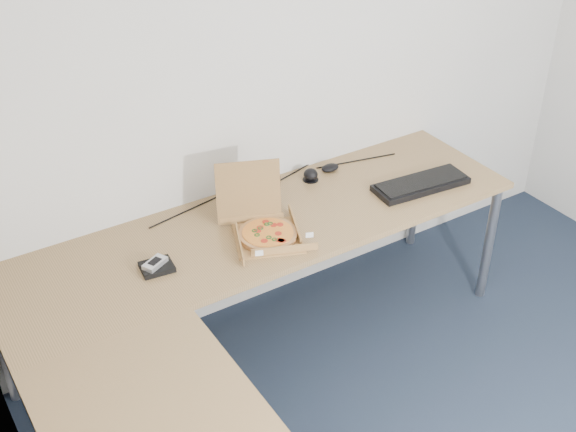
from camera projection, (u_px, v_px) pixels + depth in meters
desk at (250, 303)px, 3.01m from camera, size 2.50×2.20×0.73m
pizza_box at (266, 230)px, 3.33m from camera, size 0.29×0.34×0.30m
drinking_glass at (274, 186)px, 3.61m from camera, size 0.06×0.06×0.11m
keyboard at (421, 184)px, 3.70m from camera, size 0.50×0.22×0.03m
mouse at (330, 168)px, 3.84m from camera, size 0.11×0.08×0.04m
wallet at (157, 267)px, 3.14m from camera, size 0.15×0.13×0.02m
phone at (155, 263)px, 3.13m from camera, size 0.12×0.10×0.02m
dome_speaker at (311, 174)px, 3.75m from camera, size 0.08×0.08×0.07m
cable_bundle at (272, 185)px, 3.72m from camera, size 0.68×0.14×0.01m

